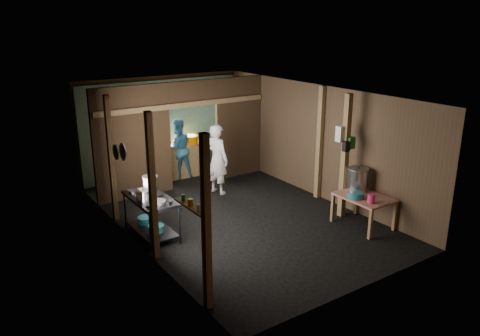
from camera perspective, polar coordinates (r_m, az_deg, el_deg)
floor at (r=10.15m, az=-0.63°, el=-5.64°), size 4.50×7.00×0.00m
ceiling at (r=9.42m, az=-0.69°, el=9.03°), size 4.50×7.00×0.00m
wall_back at (r=12.69m, az=-9.43°, el=5.08°), size 4.50×0.00×2.60m
wall_front at (r=7.21m, az=14.90°, el=-5.10°), size 4.50×0.00×2.60m
wall_left at (r=8.73m, az=-13.09°, el=-0.93°), size 0.00×7.00×2.60m
wall_right at (r=11.06m, az=9.14°, el=3.23°), size 0.00×7.00×2.60m
partition_left at (r=11.02m, az=-12.81°, el=2.96°), size 1.85×0.10×2.60m
partition_right at (r=12.32m, az=-0.17°, el=4.95°), size 1.35×0.10×2.60m
partition_header at (r=11.47m, az=-5.75°, el=8.98°), size 1.30×0.10×0.60m
turquoise_panel at (r=12.64m, az=-9.30°, el=4.81°), size 4.40×0.06×2.50m
back_counter at (r=12.55m, az=-6.93°, el=0.92°), size 1.20×0.50×0.85m
wall_clock at (r=12.59m, az=-8.33°, el=7.82°), size 0.20×0.03×0.20m
post_left_a at (r=6.55m, az=-4.10°, el=-6.88°), size 0.10×0.12×2.60m
post_left_b at (r=8.05m, az=-10.54°, el=-2.36°), size 0.10×0.12×2.60m
post_left_c at (r=9.84m, az=-15.27°, el=1.01°), size 0.10×0.12×2.60m
post_right at (r=10.87m, az=9.58°, el=2.96°), size 0.10×0.12×2.60m
post_free at (r=9.90m, az=12.54°, el=1.32°), size 0.12×0.12×2.60m
cross_beam at (r=11.35m, az=-6.71°, el=7.58°), size 4.40×0.12×0.12m
pan_lid_big at (r=9.00m, az=-13.94°, el=1.91°), size 0.03×0.34×0.34m
pan_lid_small at (r=9.39m, az=-14.75°, el=1.86°), size 0.03×0.30×0.30m
wall_shelf at (r=6.93m, az=-5.98°, el=-4.62°), size 0.14×0.80×0.03m
jar_white at (r=6.70m, az=-4.98°, el=-4.79°), size 0.07×0.07×0.10m
jar_yellow at (r=6.90m, az=-6.00°, el=-4.12°), size 0.08×0.08×0.10m
jar_green at (r=7.09m, az=-6.84°, el=-3.57°), size 0.06×0.06×0.10m
bag_white at (r=9.80m, az=12.19°, el=4.08°), size 0.22×0.15×0.32m
bag_green at (r=9.83m, az=13.19°, el=2.98°), size 0.16×0.12×0.24m
bag_black at (r=9.73m, az=12.69°, el=2.56°), size 0.14×0.10×0.20m
gas_range at (r=9.21m, az=-10.65°, el=-5.79°), size 0.69×1.34×0.79m
prep_table at (r=9.82m, az=14.63°, el=-5.05°), size 0.78×1.07×0.63m
stove_pot_large at (r=9.39m, az=-10.76°, el=-1.86°), size 0.33×0.33×0.31m
stove_pot_med at (r=8.91m, az=-11.64°, el=-3.29°), size 0.27×0.27×0.23m
frying_pan at (r=8.75m, az=-9.86°, el=-4.06°), size 0.47×0.58×0.07m
blue_tub_front at (r=9.13m, az=-10.12°, el=-7.20°), size 0.31×0.31×0.13m
blue_tub_back at (r=9.54m, az=-11.32°, el=-6.17°), size 0.32×0.32×0.13m
stock_pot at (r=9.94m, az=13.99°, el=-1.38°), size 0.43×0.43×0.49m
wash_basin at (r=9.56m, az=13.79°, el=-3.20°), size 0.37×0.37×0.12m
pink_bucket at (r=9.38m, az=15.56°, el=-3.57°), size 0.18×0.18×0.17m
knife at (r=9.40m, az=16.91°, el=-4.18°), size 0.30×0.06×0.01m
yellow_tub at (r=12.52m, az=-5.98°, el=3.44°), size 0.39×0.39×0.21m
red_cup at (r=12.33m, az=-7.81°, el=3.00°), size 0.13×0.13×0.15m
cook at (r=11.14m, az=-2.74°, el=1.07°), size 0.53×0.69×1.67m
worker_back at (r=12.31m, az=-7.51°, el=2.31°), size 0.79×0.63×1.57m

